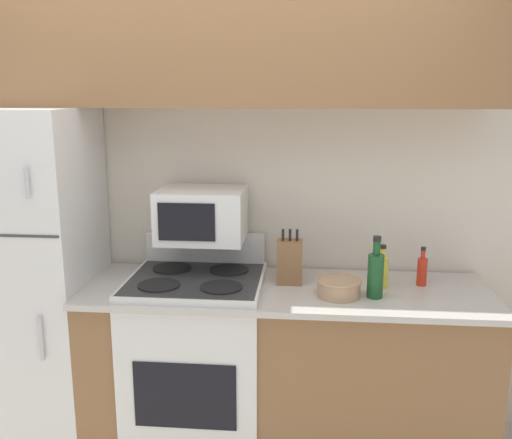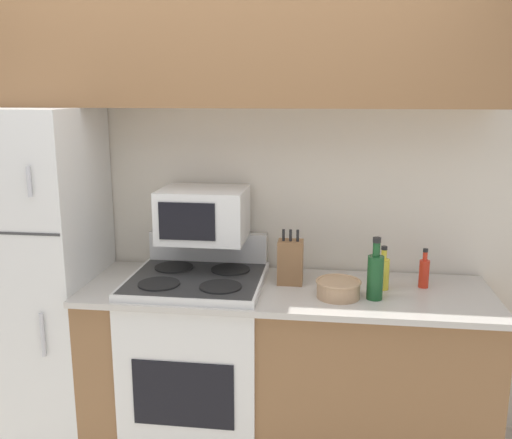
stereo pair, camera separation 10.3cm
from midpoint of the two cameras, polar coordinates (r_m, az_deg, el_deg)
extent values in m
cube|color=beige|center=(3.16, -1.99, 2.22)|extent=(8.00, 0.05, 2.55)
cube|color=brown|center=(3.07, 3.94, -14.88)|extent=(2.03, 0.62, 0.86)
cube|color=#BCB7AD|center=(2.87, 4.05, -7.16)|extent=(2.03, 0.66, 0.03)
cube|color=silver|center=(3.27, -20.91, -5.33)|extent=(0.73, 0.63, 1.77)
cylinder|color=#B7B7BC|center=(2.75, -20.77, 3.56)|extent=(0.02, 0.02, 0.14)
cylinder|color=#B7B7BC|center=(2.95, -19.62, -10.84)|extent=(0.02, 0.02, 0.22)
cube|color=brown|center=(2.92, -2.81, 17.33)|extent=(2.75, 0.36, 0.63)
cube|color=silver|center=(3.10, -4.84, -13.92)|extent=(0.68, 0.62, 0.93)
cube|color=black|center=(2.84, -6.23, -17.05)|extent=(0.49, 0.01, 0.33)
cube|color=#2D2D2D|center=(2.92, -5.01, -5.87)|extent=(0.65, 0.60, 0.01)
cube|color=silver|center=(3.17, -3.89, -2.72)|extent=(0.65, 0.06, 0.16)
cylinder|color=black|center=(2.83, -8.66, -6.38)|extent=(0.20, 0.20, 0.01)
cylinder|color=black|center=(2.76, -2.50, -6.72)|extent=(0.20, 0.20, 0.01)
cylinder|color=black|center=(3.08, -7.26, -4.74)|extent=(0.20, 0.20, 0.01)
cylinder|color=black|center=(3.02, -1.60, -5.01)|extent=(0.20, 0.20, 0.01)
cube|color=silver|center=(2.96, -4.28, 0.53)|extent=(0.44, 0.35, 0.27)
cube|color=black|center=(2.80, -5.90, -0.21)|extent=(0.28, 0.01, 0.19)
cube|color=brown|center=(2.91, 4.47, -4.28)|extent=(0.13, 0.10, 0.23)
cylinder|color=black|center=(2.86, 3.80, -1.58)|extent=(0.01, 0.01, 0.06)
cylinder|color=black|center=(2.86, 4.51, -1.60)|extent=(0.01, 0.01, 0.06)
cylinder|color=black|center=(2.86, 5.22, -1.62)|extent=(0.01, 0.01, 0.06)
cylinder|color=tan|center=(2.76, 9.30, -6.91)|extent=(0.20, 0.20, 0.08)
torus|color=tan|center=(2.75, 9.32, -6.14)|extent=(0.22, 0.22, 0.01)
cylinder|color=#194C23|center=(2.76, 12.88, -5.70)|extent=(0.08, 0.08, 0.21)
cylinder|color=#194C23|center=(2.72, 13.02, -2.93)|extent=(0.03, 0.03, 0.07)
cylinder|color=black|center=(2.70, 13.07, -2.01)|extent=(0.04, 0.04, 0.02)
cylinder|color=gold|center=(2.91, 13.58, -5.34)|extent=(0.06, 0.06, 0.15)
cylinder|color=gold|center=(2.88, 13.68, -3.42)|extent=(0.03, 0.03, 0.05)
cylinder|color=black|center=(2.87, 13.72, -2.79)|extent=(0.03, 0.03, 0.02)
cylinder|color=red|center=(2.99, 17.40, -5.22)|extent=(0.05, 0.05, 0.14)
cylinder|color=red|center=(2.96, 17.52, -3.52)|extent=(0.02, 0.02, 0.04)
cylinder|color=black|center=(2.95, 17.56, -2.96)|extent=(0.02, 0.03, 0.02)
camera|label=1|loc=(0.05, -88.94, 0.24)|focal=40.00mm
camera|label=2|loc=(0.05, 91.06, -0.24)|focal=40.00mm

